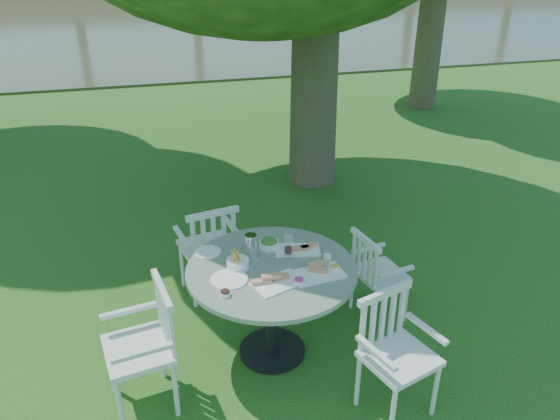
{
  "coord_description": "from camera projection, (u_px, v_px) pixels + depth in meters",
  "views": [
    {
      "loc": [
        -1.21,
        -4.32,
        3.2
      ],
      "look_at": [
        0.0,
        0.2,
        0.85
      ],
      "focal_mm": 35.0,
      "sensor_mm": 36.0,
      "label": 1
    }
  ],
  "objects": [
    {
      "name": "chair_sw",
      "position": [
        151.0,
        338.0,
        3.96
      ],
      "size": [
        0.55,
        0.58,
        1.0
      ],
      "rotation": [
        0.0,
        0.0,
        -1.41
      ],
      "color": "silver",
      "rests_on": "ground"
    },
    {
      "name": "ground",
      "position": [
        285.0,
        295.0,
        5.45
      ],
      "size": [
        140.0,
        140.0,
        0.0
      ],
      "primitive_type": "plane",
      "color": "#133E0D",
      "rests_on": "ground"
    },
    {
      "name": "tableware",
      "position": [
        266.0,
        260.0,
        4.34
      ],
      "size": [
        1.1,
        0.87,
        0.2
      ],
      "color": "white",
      "rests_on": "table"
    },
    {
      "name": "river",
      "position": [
        154.0,
        14.0,
        25.31
      ],
      "size": [
        100.0,
        28.0,
        0.12
      ],
      "primitive_type": "cube",
      "color": "#353A22",
      "rests_on": "ground"
    },
    {
      "name": "chair_ne",
      "position": [
        373.0,
        270.0,
        4.92
      ],
      "size": [
        0.48,
        0.5,
        0.87
      ],
      "rotation": [
        0.0,
        0.0,
        -4.53
      ],
      "color": "silver",
      "rests_on": "ground"
    },
    {
      "name": "chair_nw",
      "position": [
        211.0,
        245.0,
        5.18
      ],
      "size": [
        0.58,
        0.55,
        0.99
      ],
      "rotation": [
        0.0,
        0.0,
        -2.95
      ],
      "color": "silver",
      "rests_on": "ground"
    },
    {
      "name": "table",
      "position": [
        272.0,
        286.0,
        4.39
      ],
      "size": [
        1.36,
        1.36,
        0.86
      ],
      "color": "black",
      "rests_on": "ground"
    },
    {
      "name": "chair_se",
      "position": [
        391.0,
        344.0,
        3.96
      ],
      "size": [
        0.59,
        0.57,
        0.95
      ],
      "rotation": [
        0.0,
        0.0,
        0.3
      ],
      "color": "silver",
      "rests_on": "ground"
    }
  ]
}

